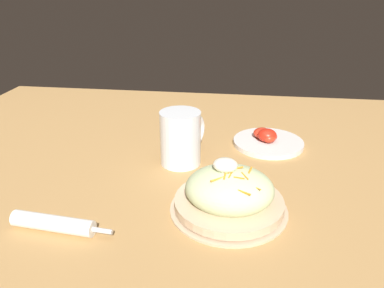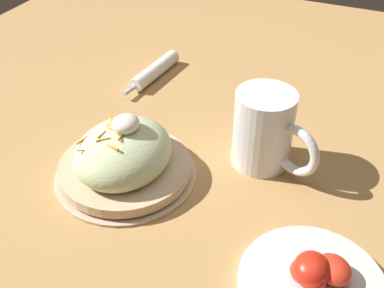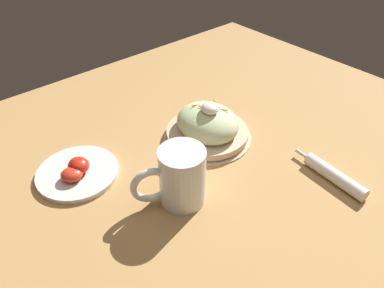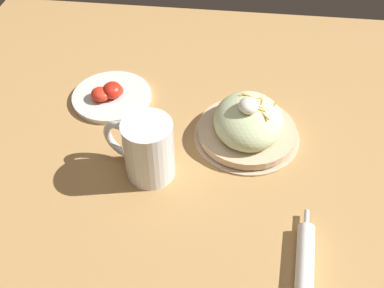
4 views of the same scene
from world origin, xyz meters
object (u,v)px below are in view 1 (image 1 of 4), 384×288
at_px(napkin_roll, 54,223).
at_px(tomato_plate, 268,140).
at_px(salad_plate, 229,194).
at_px(beer_mug, 181,141).

bearing_deg(napkin_roll, tomato_plate, 47.23).
distance_m(salad_plate, napkin_roll, 0.32).
relative_size(beer_mug, tomato_plate, 0.81).
bearing_deg(beer_mug, salad_plate, -57.25).
xyz_separation_m(beer_mug, napkin_roll, (-0.18, -0.30, -0.04)).
xyz_separation_m(napkin_roll, tomato_plate, (0.40, 0.43, -0.00)).
bearing_deg(tomato_plate, salad_plate, -105.60).
bearing_deg(beer_mug, tomato_plate, 31.75).
bearing_deg(tomato_plate, beer_mug, -148.25).
distance_m(beer_mug, tomato_plate, 0.25).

